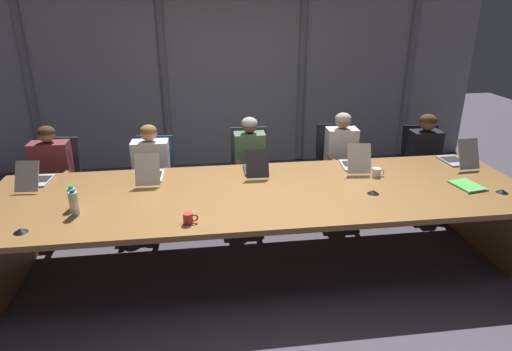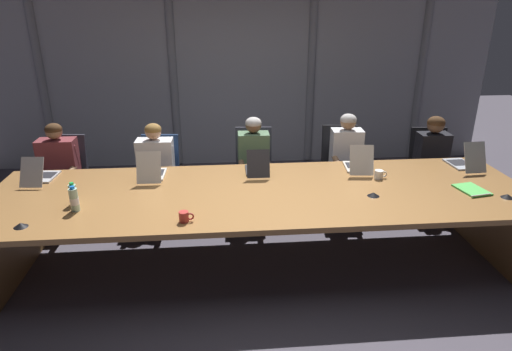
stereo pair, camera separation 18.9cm
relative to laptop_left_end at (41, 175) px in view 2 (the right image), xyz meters
The scene contains 26 objects.
ground_plane 2.33m from the laptop_left_end, 12.15° to the right, with size 15.00×15.00×0.00m, color #47424C.
conference_table 2.19m from the laptop_left_end, 12.15° to the right, with size 5.03×1.49×0.74m.
curtain_backdrop 3.31m from the laptop_left_end, 48.89° to the left, with size 7.50×0.17×2.92m.
laptop_left_end is the anchor object (origin of this frame).
laptop_left_mid 1.08m from the laptop_left_end, ahead, with size 0.24×0.44×0.31m.
laptop_center 2.14m from the laptop_left_end, ahead, with size 0.23×0.40×0.28m.
laptop_right_mid 3.19m from the laptop_left_end, ahead, with size 0.28×0.45×0.31m.
laptop_right_end 4.34m from the laptop_left_end, ahead, with size 0.25×0.48×0.31m.
office_chair_left_end 0.83m from the laptop_left_end, 91.97° to the left, with size 0.60×0.60×0.95m.
office_chair_left_mid 1.33m from the laptop_left_end, 33.76° to the left, with size 0.60×0.60×0.93m.
office_chair_center 2.31m from the laptop_left_end, 17.99° to the left, with size 0.60×0.60×0.99m.
office_chair_right_mid 3.32m from the laptop_left_end, 12.31° to the left, with size 0.60×0.60×0.98m.
office_chair_right_end 4.41m from the laptop_left_end, ahead, with size 0.60×0.60×0.93m.
person_left_end 0.56m from the laptop_left_end, 93.72° to the left, with size 0.42×0.55×1.15m.
person_left_mid 1.17m from the laptop_left_end, 27.64° to the left, with size 0.43×0.55×1.13m.
person_center 2.22m from the laptop_left_end, 14.01° to the left, with size 0.37×0.55×1.17m.
person_right_mid 3.29m from the laptop_left_end, ahead, with size 0.39×0.56×1.19m.
person_right_end 4.34m from the laptop_left_end, ahead, with size 0.38×0.55×1.14m.
water_bottle_primary 0.90m from the laptop_left_end, 53.63° to the right, with size 0.07×0.07×0.22m.
water_bottle_secondary 0.76m from the laptop_left_end, 50.59° to the right, with size 0.07×0.07×0.20m.
coffee_mug_near 1.77m from the laptop_left_end, 34.46° to the right, with size 0.12×0.08×0.09m.
coffee_mug_far 3.34m from the laptop_left_end, ahead, with size 0.13×0.08×0.09m.
conference_mic_left_side 1.00m from the laptop_left_end, 79.29° to the right, with size 0.11×0.11×0.04m, color black.
conference_mic_middle 4.40m from the laptop_left_end, 10.39° to the right, with size 0.11×0.11×0.04m, color black.
conference_mic_right_side 3.21m from the laptop_left_end, 11.73° to the right, with size 0.11×0.11×0.04m, color black.
spiral_notepad 4.14m from the laptop_left_end, ahead, with size 0.27×0.34×0.03m.
Camera 2 is at (-0.38, -3.75, 2.40)m, focal length 31.07 mm.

